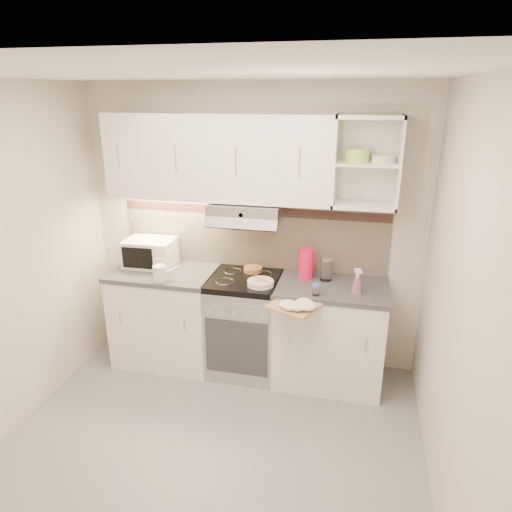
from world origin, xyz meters
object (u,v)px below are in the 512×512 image
at_px(spray_bottle, 357,283).
at_px(cutting_board, 294,306).
at_px(plate_stack, 261,283).
at_px(pink_pitcher, 306,263).
at_px(electric_range, 245,324).
at_px(watering_can, 161,272).
at_px(microwave, 150,253).
at_px(glass_jar, 326,269).

xyz_separation_m(spray_bottle, cutting_board, (-0.46, -0.28, -0.12)).
distance_m(plate_stack, pink_pitcher, 0.44).
relative_size(electric_range, watering_can, 3.95).
xyz_separation_m(microwave, watering_can, (0.24, -0.31, -0.05)).
bearing_deg(microwave, pink_pitcher, -0.66).
bearing_deg(spray_bottle, plate_stack, 158.95).
relative_size(microwave, pink_pitcher, 1.70).
bearing_deg(electric_range, glass_jar, 8.92).
relative_size(microwave, watering_can, 1.96).
xyz_separation_m(pink_pitcher, glass_jar, (0.17, -0.01, -0.03)).
xyz_separation_m(watering_can, spray_bottle, (1.62, 0.10, 0.02)).
height_order(pink_pitcher, cutting_board, pink_pitcher).
distance_m(electric_range, microwave, 1.09).
distance_m(microwave, spray_bottle, 1.88).
height_order(plate_stack, cutting_board, plate_stack).
height_order(pink_pitcher, spray_bottle, pink_pitcher).
bearing_deg(electric_range, microwave, 173.72).
distance_m(watering_can, spray_bottle, 1.63).
bearing_deg(electric_range, plate_stack, -36.88).
relative_size(watering_can, plate_stack, 1.03).
bearing_deg(electric_range, spray_bottle, -6.86).
height_order(electric_range, microwave, microwave).
relative_size(watering_can, spray_bottle, 1.02).
xyz_separation_m(electric_range, cutting_board, (0.49, -0.39, 0.42)).
height_order(electric_range, pink_pitcher, pink_pitcher).
distance_m(microwave, plate_stack, 1.12).
distance_m(watering_can, cutting_board, 1.18).
relative_size(plate_stack, glass_jar, 1.09).
xyz_separation_m(microwave, glass_jar, (1.60, 0.01, -0.02)).
bearing_deg(glass_jar, electric_range, -171.08).
height_order(watering_can, cutting_board, watering_can).
xyz_separation_m(plate_stack, spray_bottle, (0.78, 0.01, 0.07)).
height_order(watering_can, spray_bottle, spray_bottle).
bearing_deg(cutting_board, pink_pitcher, 110.42).
bearing_deg(watering_can, cutting_board, -32.95).
bearing_deg(pink_pitcher, microwave, 161.63).
distance_m(glass_jar, spray_bottle, 0.34).
bearing_deg(watering_can, glass_jar, -10.93).
bearing_deg(plate_stack, electric_range, 143.12).
xyz_separation_m(electric_range, watering_can, (-0.67, -0.21, 0.52)).
xyz_separation_m(watering_can, plate_stack, (0.84, 0.08, -0.05)).
xyz_separation_m(watering_can, glass_jar, (1.36, 0.32, 0.03)).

